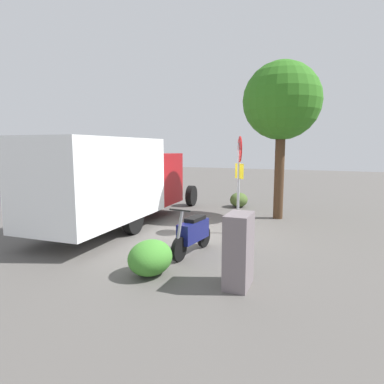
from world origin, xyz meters
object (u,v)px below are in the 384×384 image
Objects in this scene: box_truck_near at (115,178)px; bike_rack_hoop at (248,251)px; motorcycle at (193,233)px; street_tree at (282,102)px; stop_sign at (239,169)px; utility_cabinet at (239,250)px.

box_truck_near reaches higher than bike_rack_hoop.
street_tree is (-4.90, 1.32, 3.64)m from motorcycle.
stop_sign is (-0.78, 3.87, 0.34)m from box_truck_near.
street_tree is at bearing -56.68° from box_truck_near.
street_tree reaches higher than box_truck_near.
box_truck_near is 4.61× the size of motorcycle.
motorcycle is (1.49, 3.34, -1.08)m from box_truck_near.
bike_rack_hoop is at bearing -171.60° from utility_cabinet.
utility_cabinet is at bearing 52.50° from motorcycle.
stop_sign is at bearing -16.80° from street_tree.
box_truck_near is at bearing -99.64° from bike_rack_hoop.
bike_rack_hoop is (4.19, -0.11, -4.16)m from street_tree.
utility_cabinet is at bearing 1.86° from street_tree.
street_tree reaches higher than utility_cabinet.
utility_cabinet is (1.46, 1.53, 0.17)m from motorcycle.
street_tree is at bearing -178.14° from utility_cabinet.
street_tree is 6.55× the size of bike_rack_hoop.
street_tree reaches higher than stop_sign.
utility_cabinet is 1.63× the size of bike_rack_hoop.
stop_sign reaches higher than bike_rack_hoop.
box_truck_near is 5.76m from utility_cabinet.
motorcycle is at bearing -116.96° from box_truck_near.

